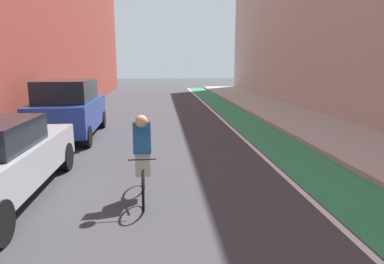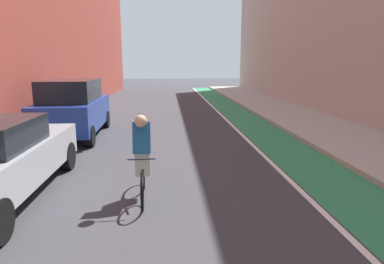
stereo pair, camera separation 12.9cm
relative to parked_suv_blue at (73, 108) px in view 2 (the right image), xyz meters
name	(u,v)px [view 2 (the right image)]	position (x,y,z in m)	size (l,w,h in m)	color
ground_plane	(169,131)	(3.27, 0.78, -1.02)	(93.44, 93.44, 0.00)	#38383D
bike_lane_paint	(248,121)	(6.80, 2.78, -1.01)	(1.60, 42.47, 0.00)	#2D8451
lane_divider_stripe	(228,121)	(5.90, 2.78, -1.01)	(0.12, 42.47, 0.00)	white
sidewalk_right	(302,119)	(9.23, 2.78, -0.95)	(3.27, 42.47, 0.14)	#A8A59E
parked_suv_blue	(73,108)	(0.00, 0.00, 0.00)	(1.98, 4.41, 1.98)	navy
cyclist_trailing	(142,157)	(2.77, -5.78, -0.20)	(0.48, 1.74, 1.63)	black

